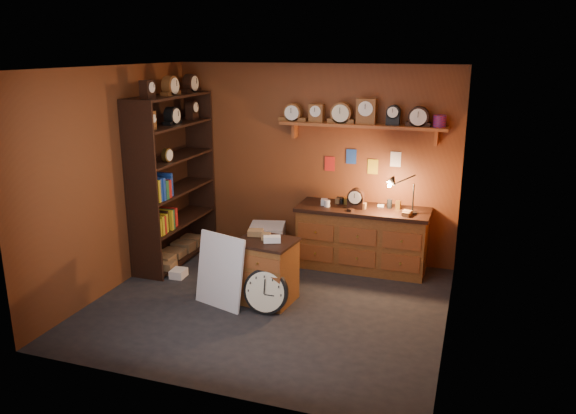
# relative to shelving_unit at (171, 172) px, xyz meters

# --- Properties ---
(floor) EXTENTS (4.00, 4.00, 0.00)m
(floor) POSITION_rel_shelving_unit_xyz_m (1.79, -0.98, -1.25)
(floor) COLOR black
(floor) RESTS_ON ground
(room_shell) EXTENTS (4.02, 3.62, 2.71)m
(room_shell) POSITION_rel_shelving_unit_xyz_m (1.84, -0.87, 0.47)
(room_shell) COLOR brown
(room_shell) RESTS_ON ground
(shelving_unit) EXTENTS (0.47, 1.60, 2.58)m
(shelving_unit) POSITION_rel_shelving_unit_xyz_m (0.00, 0.00, 0.00)
(shelving_unit) COLOR black
(shelving_unit) RESTS_ON ground
(workbench) EXTENTS (1.75, 0.66, 1.36)m
(workbench) POSITION_rel_shelving_unit_xyz_m (2.58, 0.49, -0.78)
(workbench) COLOR brown
(workbench) RESTS_ON ground
(low_cabinet) EXTENTS (0.72, 0.63, 0.84)m
(low_cabinet) POSITION_rel_shelving_unit_xyz_m (1.73, -0.89, -0.84)
(low_cabinet) COLOR brown
(low_cabinet) RESTS_ON ground
(big_round_clock) EXTENTS (0.52, 0.17, 0.52)m
(big_round_clock) POSITION_rel_shelving_unit_xyz_m (1.83, -1.18, -1.00)
(big_round_clock) COLOR black
(big_round_clock) RESTS_ON ground
(white_panel) EXTENTS (0.68, 0.36, 0.87)m
(white_panel) POSITION_rel_shelving_unit_xyz_m (1.26, -1.16, -1.25)
(white_panel) COLOR silver
(white_panel) RESTS_ON ground
(mini_fridge) EXTENTS (0.58, 0.59, 0.50)m
(mini_fridge) POSITION_rel_shelving_unit_xyz_m (1.24, 0.41, -1.01)
(mini_fridge) COLOR silver
(mini_fridge) RESTS_ON ground
(floor_box_a) EXTENTS (0.27, 0.24, 0.16)m
(floor_box_a) POSITION_rel_shelving_unit_xyz_m (0.14, -0.52, -1.17)
(floor_box_a) COLOR brown
(floor_box_a) RESTS_ON ground
(floor_box_b) EXTENTS (0.19, 0.22, 0.11)m
(floor_box_b) POSITION_rel_shelving_unit_xyz_m (0.38, -0.60, -1.20)
(floor_box_b) COLOR white
(floor_box_b) RESTS_ON ground
(floor_box_c) EXTENTS (0.27, 0.23, 0.20)m
(floor_box_c) POSITION_rel_shelving_unit_xyz_m (1.26, -0.09, -1.15)
(floor_box_c) COLOR brown
(floor_box_c) RESTS_ON ground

